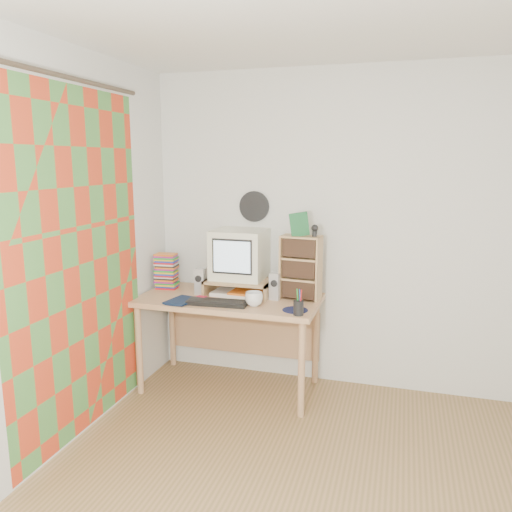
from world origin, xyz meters
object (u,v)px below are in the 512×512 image
Objects in this scene: crt_monitor at (239,255)px; keyboard at (217,303)px; dvd_stack at (166,274)px; diary at (172,298)px; mug at (254,299)px; desk at (232,312)px; cd_rack at (301,268)px.

crt_monitor is 0.47m from keyboard.
dvd_stack reaches higher than diary.
crt_monitor is 0.46m from mug.
crt_monitor is at bearing 70.62° from desk.
keyboard is 2.06× the size of diary.
desk is 0.46m from crt_monitor.
desk is 3.12× the size of keyboard.
dvd_stack is 0.49× the size of cd_rack.
crt_monitor is at bearing 51.36° from diary.
mug is at bearing -129.38° from cd_rack.
crt_monitor is at bearing 125.48° from mug.
mug is (0.85, -0.28, -0.07)m from dvd_stack.
cd_rack is 0.45m from mug.
desk is 10.68× the size of mug.
keyboard is 0.28m from mug.
mug reaches higher than desk.
cd_rack is 2.25× the size of diary.
mug reaches higher than diary.
crt_monitor is at bearing -2.51° from dvd_stack.
diary is (-0.93, -0.33, -0.22)m from cd_rack.
cd_rack is (0.51, -0.03, -0.07)m from crt_monitor.
dvd_stack is at bearing 132.84° from diary.
dvd_stack is (-0.63, -0.03, -0.19)m from crt_monitor.
cd_rack reaches higher than diary.
mug is at bearing -54.34° from crt_monitor.
crt_monitor reaches higher than desk.
cd_rack is (0.54, 0.06, 0.38)m from desk.
crt_monitor is at bearing -177.18° from cd_rack.
crt_monitor is 0.51m from cd_rack.
diary is at bearing -139.01° from crt_monitor.
keyboard is (-0.05, -0.36, -0.30)m from crt_monitor.
diary is at bearing 176.64° from keyboard.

